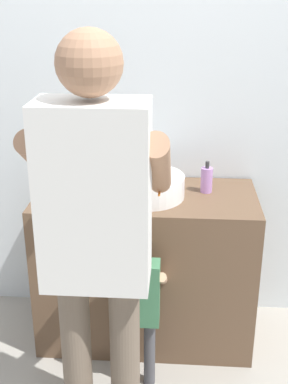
# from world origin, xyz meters

# --- Properties ---
(ground_plane) EXTENTS (14.00, 14.00, 0.00)m
(ground_plane) POSITION_xyz_m (0.00, 0.00, 0.00)
(ground_plane) COLOR #9E998E
(back_wall) EXTENTS (4.40, 0.08, 2.70)m
(back_wall) POSITION_xyz_m (0.00, 0.62, 1.35)
(back_wall) COLOR silver
(back_wall) RESTS_ON ground
(vanity_cabinet) EXTENTS (1.13, 0.54, 0.84)m
(vanity_cabinet) POSITION_xyz_m (0.00, 0.30, 0.42)
(vanity_cabinet) COLOR brown
(vanity_cabinet) RESTS_ON ground
(sink_basin) EXTENTS (0.39, 0.39, 0.11)m
(sink_basin) POSITION_xyz_m (0.00, 0.28, 0.90)
(sink_basin) COLOR white
(sink_basin) RESTS_ON vanity_cabinet
(faucet) EXTENTS (0.18, 0.14, 0.18)m
(faucet) POSITION_xyz_m (0.00, 0.51, 0.92)
(faucet) COLOR #B7BABF
(faucet) RESTS_ON vanity_cabinet
(toothbrush_cup) EXTENTS (0.07, 0.07, 0.21)m
(toothbrush_cup) POSITION_xyz_m (-0.36, 0.29, 0.89)
(toothbrush_cup) COLOR #4C8EB2
(toothbrush_cup) RESTS_ON vanity_cabinet
(soap_bottle) EXTENTS (0.06, 0.06, 0.17)m
(soap_bottle) POSITION_xyz_m (0.31, 0.36, 0.91)
(soap_bottle) COLOR #B27FC6
(soap_bottle) RESTS_ON vanity_cabinet
(child_toddler) EXTENTS (0.24, 0.24, 0.79)m
(child_toddler) POSITION_xyz_m (0.00, -0.10, 0.47)
(child_toddler) COLOR #47474C
(child_toddler) RESTS_ON ground
(adult_parent) EXTENTS (0.53, 0.56, 1.71)m
(adult_parent) POSITION_xyz_m (-0.13, -0.43, 1.03)
(adult_parent) COLOR #6B5B4C
(adult_parent) RESTS_ON ground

